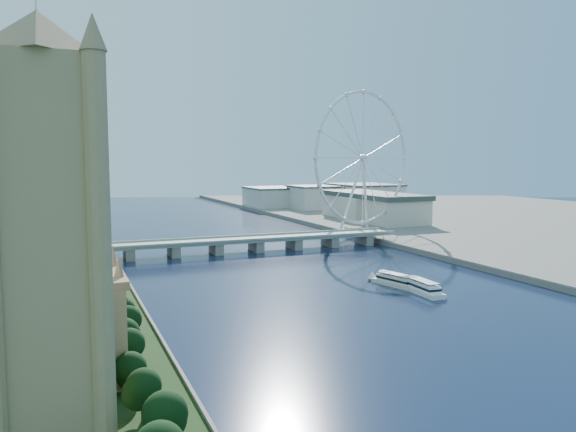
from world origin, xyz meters
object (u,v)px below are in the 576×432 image
tour_boat_far (422,293)px  london_eye (363,158)px  tour_boat_near (395,286)px  victoria_tower (45,211)px

tour_boat_far → london_eye: bearing=70.5°
london_eye → tour_boat_far: london_eye is taller
london_eye → tour_boat_far: bearing=-112.2°
tour_boat_near → london_eye: bearing=51.4°
london_eye → tour_boat_near: 221.33m
london_eye → victoria_tower: bearing=-130.4°
victoria_tower → tour_boat_far: bearing=27.9°
victoria_tower → tour_boat_near: victoria_tower is taller
victoria_tower → tour_boat_far: (169.13, 89.67, -54.49)m
victoria_tower → tour_boat_near: size_ratio=3.57×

